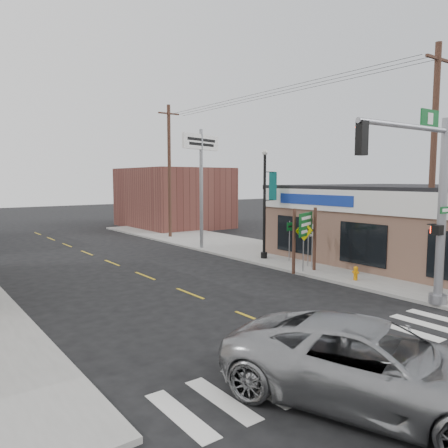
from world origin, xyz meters
TOP-DOWN VIEW (x-y plane):
  - ground at (0.00, 0.00)m, footprint 140.00×140.00m
  - sidewalk_right at (9.00, 13.00)m, footprint 6.00×38.00m
  - center_line at (0.00, 8.00)m, footprint 0.12×56.00m
  - crosswalk at (0.00, 0.40)m, footprint 11.00×2.20m
  - thrift_store at (14.50, 6.00)m, footprint 12.00×14.00m
  - bldg_distant_right at (12.00, 30.00)m, footprint 8.00×10.00m
  - suv at (-1.66, -1.58)m, footprint 4.83×6.69m
  - traffic_signal_pole at (5.40, 1.12)m, footprint 5.32×0.39m
  - guide_sign at (6.30, 7.67)m, footprint 1.76×0.14m
  - fire_hydrant at (6.85, 5.14)m, footprint 0.20×0.20m
  - ped_crossing_sign at (6.30, 7.75)m, footprint 0.96×0.07m
  - lamp_post at (7.27, 11.60)m, footprint 0.79×0.62m
  - dance_center_sign at (6.50, 16.89)m, footprint 3.58×0.22m
  - bare_tree at (10.18, 4.56)m, footprint 2.38×2.38m
  - shrub_front at (9.82, 3.49)m, footprint 1.22×1.22m
  - shrub_back at (9.14, 8.53)m, footprint 1.06×1.06m
  - utility_pole_near at (8.85, 2.95)m, footprint 1.74×0.26m
  - utility_pole_far at (7.58, 22.89)m, footprint 1.74×0.26m

SIDE VIEW (x-z plane):
  - ground at x=0.00m, z-range 0.00..0.00m
  - center_line at x=0.00m, z-range 0.00..0.01m
  - crosswalk at x=0.00m, z-range 0.00..0.01m
  - sidewalk_right at x=9.00m, z-range 0.00..0.13m
  - fire_hydrant at x=6.85m, z-range 0.16..0.78m
  - shrub_back at x=9.14m, z-range 0.13..0.93m
  - shrub_front at x=9.82m, z-range 0.13..1.05m
  - suv at x=-1.66m, z-range 0.00..1.69m
  - ped_crossing_sign at x=6.30m, z-range 0.61..3.07m
  - thrift_store at x=14.50m, z-range 0.00..4.00m
  - guide_sign at x=6.30m, z-range 0.57..3.65m
  - bldg_distant_right at x=12.00m, z-range 0.00..5.60m
  - lamp_post at x=7.27m, z-range 0.61..6.69m
  - bare_tree at x=10.18m, z-range 1.49..6.26m
  - traffic_signal_pole at x=5.40m, z-range 0.77..7.51m
  - utility_pole_near at x=8.85m, z-range 0.26..10.26m
  - utility_pole_far at x=7.58m, z-range 0.26..10.29m
  - dance_center_sign at x=6.50m, z-range 1.98..9.59m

